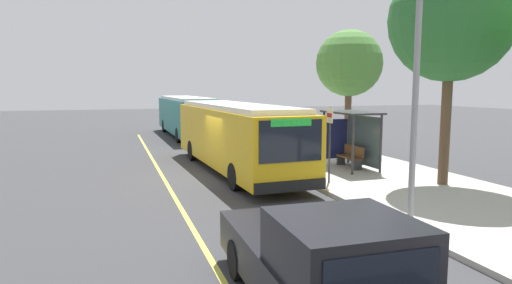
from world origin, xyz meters
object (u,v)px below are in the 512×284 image
object	(u,v)px
waiting_bench	(351,156)
route_sign_post	(330,134)
pedestrian_commuter	(312,142)
transit_bus_main	(235,134)
transit_bus_second	(186,115)
pickup_truck	(322,267)

from	to	relation	value
waiting_bench	route_sign_post	distance (m)	3.68
waiting_bench	pedestrian_commuter	xyz separation A→B (m)	(-1.80, -1.05, 0.48)
transit_bus_main	route_sign_post	distance (m)	4.76
transit_bus_second	waiting_bench	size ratio (longest dim) A/B	7.49
transit_bus_main	pedestrian_commuter	world-z (taller)	transit_bus_main
pickup_truck	route_sign_post	distance (m)	9.76
pickup_truck	waiting_bench	xyz separation A→B (m)	(-11.06, 6.91, -0.22)
transit_bus_second	route_sign_post	distance (m)	18.75
pickup_truck	route_sign_post	size ratio (longest dim) A/B	1.94
pickup_truck	pedestrian_commuter	xyz separation A→B (m)	(-12.86, 5.86, 0.26)
transit_bus_main	pickup_truck	bearing A→B (deg)	-9.23
waiting_bench	transit_bus_main	bearing A→B (deg)	-107.55
transit_bus_main	pickup_truck	size ratio (longest dim) A/B	2.16
transit_bus_second	waiting_bench	bearing A→B (deg)	16.23
transit_bus_second	pickup_truck	world-z (taller)	transit_bus_second
transit_bus_main	pedestrian_commuter	bearing A→B (deg)	93.98
transit_bus_main	pedestrian_commuter	distance (m)	3.85
transit_bus_second	route_sign_post	world-z (taller)	same
transit_bus_second	pedestrian_commuter	size ratio (longest dim) A/B	7.09
waiting_bench	pedestrian_commuter	world-z (taller)	pedestrian_commuter
transit_bus_main	transit_bus_second	xyz separation A→B (m)	(-14.57, 0.18, 0.00)
waiting_bench	pedestrian_commuter	size ratio (longest dim) A/B	0.95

